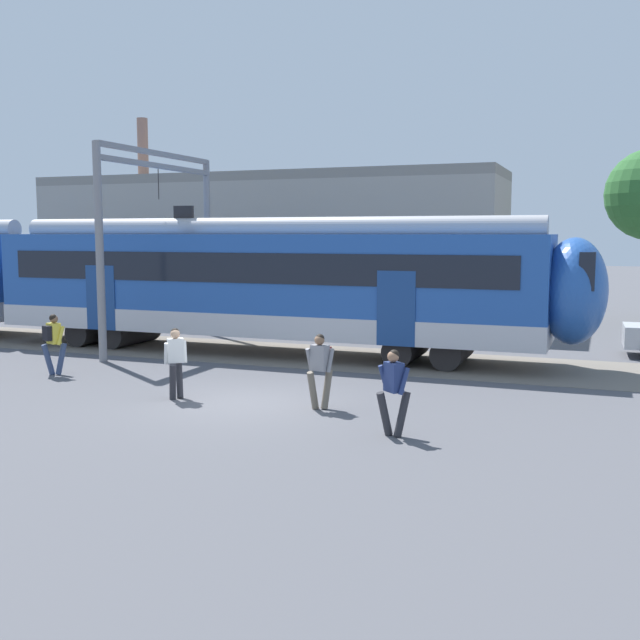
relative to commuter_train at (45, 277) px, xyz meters
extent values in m
plane|color=#515156|center=(11.30, -6.59, -2.25)|extent=(160.00, 160.00, 0.00)
cube|color=silver|center=(8.52, 0.00, -1.20)|extent=(18.00, 3.06, 0.70)
cube|color=#2351A3|center=(8.52, 0.00, 0.35)|extent=(18.00, 3.00, 2.40)
cube|color=black|center=(8.52, -1.51, 0.55)|extent=(16.56, 0.03, 0.90)
cube|color=navy|center=(13.47, -1.52, -0.50)|extent=(1.10, 0.04, 2.10)
cube|color=navy|center=(3.57, -1.52, -0.50)|extent=(1.10, 0.04, 2.10)
cylinder|color=#A4A4A9|center=(8.52, 0.00, 1.73)|extent=(17.64, 0.70, 0.70)
cube|color=black|center=(5.82, 0.00, 2.28)|extent=(0.70, 0.12, 0.40)
cylinder|color=black|center=(14.80, 0.00, -1.80)|extent=(0.90, 2.40, 0.90)
cylinder|color=black|center=(13.40, 0.00, -1.80)|extent=(0.90, 2.40, 0.90)
cylinder|color=black|center=(3.64, 0.00, -1.80)|extent=(0.90, 2.40, 0.90)
cylinder|color=black|center=(2.24, 0.00, -1.80)|extent=(0.90, 2.40, 0.90)
ellipsoid|color=#2351A3|center=(18.07, 0.00, 0.00)|extent=(1.80, 2.85, 2.95)
cube|color=black|center=(18.42, 0.00, 0.60)|extent=(0.40, 2.40, 1.00)
cylinder|color=navy|center=(5.12, -5.33, -1.82)|extent=(0.26, 0.38, 0.87)
cylinder|color=navy|center=(4.85, -5.53, -1.82)|extent=(0.26, 0.38, 0.87)
cube|color=gold|center=(4.99, -5.43, -1.11)|extent=(0.42, 0.35, 0.56)
cylinder|color=gold|center=(4.75, -5.43, -1.16)|extent=(0.17, 0.26, 0.52)
cylinder|color=gold|center=(5.22, -5.43, -1.16)|extent=(0.17, 0.26, 0.52)
sphere|color=brown|center=(4.99, -5.41, -0.72)|extent=(0.22, 0.22, 0.22)
sphere|color=black|center=(4.99, -5.43, -0.69)|extent=(0.20, 0.20, 0.20)
cube|color=black|center=(4.92, -5.60, -1.09)|extent=(0.32, 0.25, 0.40)
cylinder|color=#28282D|center=(9.68, -6.98, -1.82)|extent=(0.33, 0.37, 0.87)
cylinder|color=#28282D|center=(9.65, -6.65, -1.82)|extent=(0.33, 0.37, 0.87)
cube|color=silver|center=(9.67, -6.82, -1.11)|extent=(0.43, 0.41, 0.56)
cylinder|color=silver|center=(9.79, -6.62, -1.16)|extent=(0.22, 0.25, 0.52)
cylinder|color=silver|center=(9.54, -7.02, -1.16)|extent=(0.22, 0.25, 0.52)
sphere|color=tan|center=(9.68, -6.83, -0.72)|extent=(0.22, 0.22, 0.22)
sphere|color=black|center=(9.67, -6.82, -0.69)|extent=(0.20, 0.20, 0.20)
cube|color=navy|center=(9.56, -6.68, -1.09)|extent=(0.32, 0.30, 0.40)
cylinder|color=#6B6051|center=(13.03, -6.69, -1.82)|extent=(0.23, 0.38, 0.87)
cylinder|color=#6B6051|center=(13.26, -6.46, -1.82)|extent=(0.23, 0.38, 0.87)
cube|color=gray|center=(13.15, -6.57, -1.11)|extent=(0.40, 0.31, 0.56)
cylinder|color=gray|center=(13.38, -6.54, -1.16)|extent=(0.14, 0.26, 0.52)
cylinder|color=gray|center=(12.91, -6.60, -1.16)|extent=(0.14, 0.26, 0.52)
sphere|color=brown|center=(13.14, -6.59, -0.72)|extent=(0.22, 0.22, 0.22)
sphere|color=black|center=(13.15, -6.57, -0.69)|extent=(0.20, 0.20, 0.20)
cube|color=maroon|center=(13.19, -6.40, -1.09)|extent=(0.31, 0.22, 0.40)
cylinder|color=#28282D|center=(15.07, -8.17, -1.82)|extent=(0.34, 0.37, 0.87)
cylinder|color=#28282D|center=(15.39, -8.08, -1.82)|extent=(0.34, 0.37, 0.87)
cube|color=navy|center=(15.23, -8.12, -1.11)|extent=(0.43, 0.42, 0.56)
cylinder|color=navy|center=(15.45, -8.21, -1.16)|extent=(0.23, 0.25, 0.52)
cylinder|color=navy|center=(15.01, -8.04, -1.16)|extent=(0.23, 0.25, 0.52)
sphere|color=#9E7051|center=(15.22, -8.14, -0.72)|extent=(0.22, 0.22, 0.22)
sphere|color=black|center=(15.23, -8.12, -0.69)|extent=(0.20, 0.20, 0.20)
cylinder|color=gray|center=(4.88, -3.20, 1.00)|extent=(0.24, 0.24, 6.50)
cylinder|color=gray|center=(4.88, 3.20, 1.00)|extent=(0.24, 0.24, 6.50)
cube|color=gray|center=(4.88, 0.00, 4.20)|extent=(0.20, 6.40, 0.16)
cube|color=gray|center=(4.88, 0.00, 3.80)|extent=(0.20, 6.40, 0.16)
cylinder|color=black|center=(4.88, 0.00, 3.20)|extent=(0.03, 0.03, 1.00)
cube|color=gray|center=(4.52, 8.94, 0.75)|extent=(20.89, 5.00, 6.00)
cube|color=gray|center=(4.52, 8.94, 3.95)|extent=(20.89, 5.00, 0.40)
cylinder|color=#8C6656|center=(-1.75, 8.94, 5.35)|extent=(0.50, 0.50, 3.20)
camera|label=1|loc=(18.90, -21.54, 1.57)|focal=42.00mm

